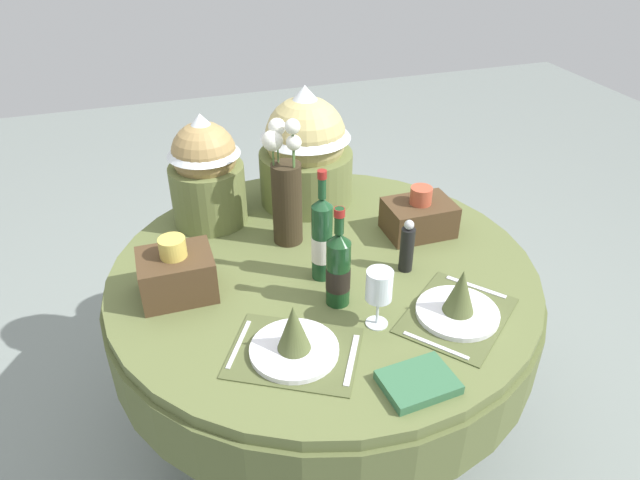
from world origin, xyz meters
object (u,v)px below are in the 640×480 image
at_px(wine_bottle_centre, 322,238).
at_px(gift_tub_back_left, 206,166).
at_px(wine_glass_right, 379,287).
at_px(pepper_mill, 407,247).
at_px(place_setting_left, 294,340).
at_px(flower_vase, 286,191).
at_px(woven_basket_side_right, 419,216).
at_px(wine_bottle_left, 338,269).
at_px(book_on_table, 418,382).
at_px(gift_tub_back_centre, 306,144).
at_px(dining_table, 323,301).
at_px(place_setting_right, 459,303).
at_px(woven_basket_side_left, 177,273).

xyz_separation_m(wine_bottle_centre, gift_tub_back_left, (-0.28, 0.46, 0.08)).
xyz_separation_m(wine_glass_right, pepper_mill, (0.19, 0.22, -0.05)).
relative_size(wine_bottle_centre, gift_tub_back_left, 0.90).
height_order(place_setting_left, flower_vase, flower_vase).
height_order(place_setting_left, wine_bottle_centre, wine_bottle_centre).
bearing_deg(woven_basket_side_right, gift_tub_back_left, 155.32).
bearing_deg(wine_bottle_left, woven_basket_side_right, 35.18).
xyz_separation_m(wine_bottle_left, pepper_mill, (0.26, 0.09, -0.04)).
height_order(wine_glass_right, book_on_table, wine_glass_right).
bearing_deg(place_setting_left, gift_tub_back_left, 97.14).
xyz_separation_m(pepper_mill, gift_tub_back_centre, (-0.17, 0.55, 0.15)).
xyz_separation_m(flower_vase, gift_tub_back_centre, (0.15, 0.26, 0.04)).
relative_size(dining_table, wine_bottle_centre, 3.80).
height_order(flower_vase, wine_glass_right, flower_vase).
bearing_deg(book_on_table, wine_bottle_left, 96.60).
bearing_deg(pepper_mill, gift_tub_back_left, 136.91).
xyz_separation_m(place_setting_right, woven_basket_side_right, (0.10, 0.45, 0.02)).
relative_size(wine_bottle_centre, pepper_mill, 2.02).
distance_m(wine_glass_right, pepper_mill, 0.29).
distance_m(gift_tub_back_left, woven_basket_side_left, 0.46).
distance_m(dining_table, woven_basket_side_right, 0.45).
bearing_deg(book_on_table, woven_basket_side_right, 58.91).
distance_m(wine_bottle_left, woven_basket_side_right, 0.50).
distance_m(wine_glass_right, book_on_table, 0.28).
bearing_deg(place_setting_right, flower_vase, 123.29).
height_order(dining_table, wine_bottle_left, wine_bottle_left).
relative_size(dining_table, flower_vase, 3.11).
distance_m(place_setting_left, wine_bottle_left, 0.26).
bearing_deg(woven_basket_side_right, dining_table, -166.02).
bearing_deg(place_setting_right, gift_tub_back_centre, 104.55).
distance_m(place_setting_left, book_on_table, 0.34).
bearing_deg(place_setting_right, pepper_mill, 99.50).
height_order(place_setting_right, woven_basket_side_right, woven_basket_side_right).
bearing_deg(place_setting_left, dining_table, 60.70).
bearing_deg(place_setting_right, gift_tub_back_left, 127.40).
bearing_deg(flower_vase, place_setting_right, -56.71).
relative_size(wine_bottle_left, woven_basket_side_right, 1.38).
bearing_deg(pepper_mill, wine_bottle_left, -161.17).
bearing_deg(dining_table, woven_basket_side_right, 13.98).
distance_m(place_setting_left, woven_basket_side_left, 0.44).
bearing_deg(gift_tub_back_left, place_setting_left, -82.86).
bearing_deg(woven_basket_side_left, place_setting_left, -53.97).
bearing_deg(pepper_mill, gift_tub_back_centre, 106.87).
bearing_deg(wine_glass_right, wine_bottle_centre, 105.92).
xyz_separation_m(wine_glass_right, book_on_table, (0.01, -0.25, -0.12)).
distance_m(place_setting_right, pepper_mill, 0.27).
height_order(dining_table, place_setting_left, place_setting_left).
bearing_deg(place_setting_right, woven_basket_side_left, 154.59).
relative_size(place_setting_right, wine_bottle_centre, 1.15).
bearing_deg(woven_basket_side_left, gift_tub_back_left, 68.25).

